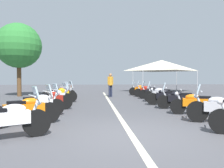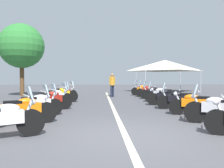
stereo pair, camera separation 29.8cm
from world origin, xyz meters
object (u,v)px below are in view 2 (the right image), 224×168
motorcycle_left_row_0 (1,119)px  motorcycle_left_row_2 (36,104)px  motorcycle_left_row_1 (22,110)px  motorcycle_right_row_4 (167,97)px  motorcycle_left_row_3 (50,100)px  motorcycle_right_row_1 (220,109)px  motorcycle_right_row_3 (180,99)px  motorcycle_left_row_6 (62,93)px  motorcycle_right_row_2 (196,104)px  motorcycle_right_row_8 (144,90)px  motorcycle_right_row_7 (150,91)px  motorcycle_right_row_5 (163,94)px  motorcycle_left_row_4 (54,97)px  bystander_0 (112,83)px  roadside_tree_0 (22,46)px  motorcycle_right_row_6 (155,92)px  event_tent (165,65)px  motorcycle_left_row_5 (61,94)px

motorcycle_left_row_0 → motorcycle_left_row_2: motorcycle_left_row_0 is taller
motorcycle_left_row_1 → motorcycle_right_row_4: motorcycle_left_row_1 is taller
motorcycle_left_row_3 → motorcycle_right_row_1: size_ratio=0.88×
motorcycle_right_row_3 → motorcycle_right_row_1: bearing=108.6°
motorcycle_left_row_6 → motorcycle_right_row_2: 8.53m
motorcycle_left_row_6 → motorcycle_right_row_8: bearing=-3.5°
motorcycle_right_row_7 → motorcycle_right_row_8: size_ratio=1.02×
motorcycle_left_row_6 → motorcycle_left_row_0: bearing=-120.1°
motorcycle_right_row_5 → motorcycle_left_row_4: bearing=32.4°
motorcycle_left_row_3 → motorcycle_right_row_2: (-1.54, -5.76, -0.03)m
bystander_0 → roadside_tree_0: (1.03, 6.86, 2.80)m
motorcycle_left_row_1 → motorcycle_left_row_4: size_ratio=1.07×
motorcycle_left_row_1 → motorcycle_right_row_6: (7.61, -5.97, -0.01)m
motorcycle_left_row_0 → event_tent: size_ratio=0.33×
motorcycle_left_row_0 → motorcycle_right_row_4: bearing=17.9°
motorcycle_right_row_5 → motorcycle_left_row_1: bearing=62.7°
motorcycle_left_row_0 → motorcycle_right_row_5: bearing=23.3°
roadside_tree_0 → motorcycle_right_row_8: bearing=-90.3°
motorcycle_right_row_7 → bystander_0: 2.78m
motorcycle_left_row_2 → motorcycle_right_row_5: 7.42m
motorcycle_left_row_4 → motorcycle_right_row_7: 7.59m
motorcycle_left_row_0 → motorcycle_right_row_5: motorcycle_left_row_0 is taller
motorcycle_left_row_3 → motorcycle_right_row_8: (7.55, -5.60, -0.00)m
motorcycle_right_row_7 → roadside_tree_0: size_ratio=0.36×
motorcycle_right_row_3 → motorcycle_right_row_5: 2.94m
motorcycle_right_row_4 → motorcycle_right_row_8: (6.11, -0.01, 0.01)m
motorcycle_right_row_7 → event_tent: size_ratio=0.35×
motorcycle_right_row_8 → bystander_0: bystander_0 is taller
motorcycle_left_row_3 → motorcycle_right_row_5: size_ratio=0.86×
motorcycle_left_row_1 → event_tent: (15.20, -8.89, 2.18)m
motorcycle_left_row_6 → motorcycle_right_row_6: (0.14, -6.04, -0.00)m
event_tent → motorcycle_right_row_3: bearing=166.3°
motorcycle_left_row_1 → roadside_tree_0: 11.65m
motorcycle_right_row_4 → event_tent: size_ratio=0.37×
motorcycle_left_row_0 → roadside_tree_0: (12.10, 3.69, 3.35)m
motorcycle_left_row_1 → motorcycle_left_row_2: motorcycle_left_row_1 is taller
motorcycle_left_row_6 → motorcycle_left_row_5: bearing=-114.9°
bystander_0 → event_tent: 8.18m
motorcycle_right_row_3 → roadside_tree_0: bearing=-21.6°
motorcycle_left_row_0 → motorcycle_right_row_4: 8.23m
motorcycle_left_row_4 → bystander_0: bearing=25.3°
motorcycle_left_row_3 → motorcycle_left_row_0: bearing=-124.7°
motorcycle_left_row_3 → motorcycle_left_row_4: bearing=61.9°
motorcycle_right_row_3 → motorcycle_right_row_5: size_ratio=0.99×
motorcycle_right_row_6 → motorcycle_right_row_8: bearing=-62.7°
bystander_0 → event_tent: event_tent is taller
motorcycle_left_row_4 → motorcycle_right_row_5: bearing=-18.6°
motorcycle_right_row_7 → event_tent: 7.09m
motorcycle_left_row_6 → motorcycle_left_row_1: bearing=-120.4°
motorcycle_left_row_2 → event_tent: (13.77, -8.88, 2.19)m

